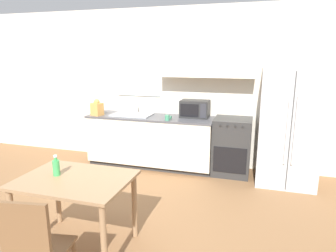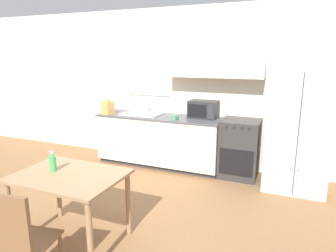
{
  "view_description": "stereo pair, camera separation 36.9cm",
  "coord_description": "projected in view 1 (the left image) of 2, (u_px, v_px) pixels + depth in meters",
  "views": [
    {
      "loc": [
        1.44,
        -2.91,
        1.9
      ],
      "look_at": [
        0.4,
        0.54,
        1.05
      ],
      "focal_mm": 32.0,
      "sensor_mm": 36.0,
      "label": 1
    },
    {
      "loc": [
        1.79,
        -2.78,
        1.9
      ],
      "look_at": [
        0.4,
        0.54,
        1.05
      ],
      "focal_mm": 32.0,
      "sensor_mm": 36.0,
      "label": 2
    }
  ],
  "objects": [
    {
      "name": "dining_table",
      "position": [
        75.0,
        189.0,
        2.92
      ],
      "size": [
        1.07,
        0.78,
        0.74
      ],
      "color": "#997551",
      "rests_on": "ground_plane"
    },
    {
      "name": "wall_back",
      "position": [
        177.0,
        83.0,
        5.2
      ],
      "size": [
        12.0,
        0.38,
        2.7
      ],
      "color": "beige",
      "rests_on": "ground_plane"
    },
    {
      "name": "kitchen_sink",
      "position": [
        132.0,
        114.0,
        5.23
      ],
      "size": [
        0.68,
        0.44,
        0.2
      ],
      "color": "#B7BABC",
      "rests_on": "kitchen_counter"
    },
    {
      "name": "oven_range",
      "position": [
        232.0,
        146.0,
        4.86
      ],
      "size": [
        0.59,
        0.6,
        0.92
      ],
      "color": "#2D2D2D",
      "rests_on": "ground_plane"
    },
    {
      "name": "coffee_mug",
      "position": [
        168.0,
        118.0,
        4.79
      ],
      "size": [
        0.11,
        0.08,
        0.09
      ],
      "color": "#3F8C66",
      "rests_on": "kitchen_counter"
    },
    {
      "name": "ground_plane",
      "position": [
        123.0,
        220.0,
        3.55
      ],
      "size": [
        12.0,
        12.0,
        0.0
      ],
      "primitive_type": "plane",
      "color": "olive"
    },
    {
      "name": "refrigerator",
      "position": [
        288.0,
        127.0,
        4.45
      ],
      "size": [
        0.84,
        0.81,
        1.73
      ],
      "color": "silver",
      "rests_on": "ground_plane"
    },
    {
      "name": "drink_bottle",
      "position": [
        56.0,
        167.0,
        2.95
      ],
      "size": [
        0.07,
        0.07,
        0.21
      ],
      "color": "#3FB259",
      "rests_on": "dining_table"
    },
    {
      "name": "microwave",
      "position": [
        195.0,
        109.0,
        5.01
      ],
      "size": [
        0.47,
        0.33,
        0.29
      ],
      "color": "#282828",
      "rests_on": "kitchen_counter"
    },
    {
      "name": "dining_chair_near",
      "position": [
        34.0,
        247.0,
        2.19
      ],
      "size": [
        0.46,
        0.46,
        0.93
      ],
      "rotation": [
        0.0,
        0.0,
        0.17
      ],
      "color": "brown",
      "rests_on": "ground_plane"
    },
    {
      "name": "grocery_bag_0",
      "position": [
        97.0,
        108.0,
        5.17
      ],
      "size": [
        0.22,
        0.2,
        0.29
      ],
      "rotation": [
        0.0,
        0.0,
        -0.28
      ],
      "color": "#DB994C",
      "rests_on": "kitchen_counter"
    },
    {
      "name": "kitchen_counter",
      "position": [
        151.0,
        141.0,
        5.23
      ],
      "size": [
        2.19,
        0.67,
        0.89
      ],
      "color": "#333333",
      "rests_on": "ground_plane"
    }
  ]
}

